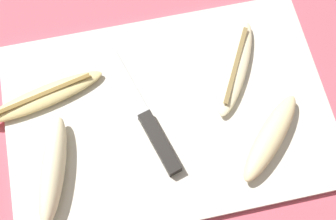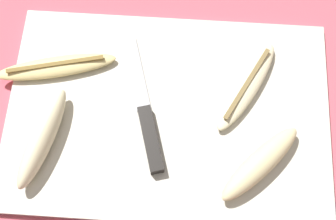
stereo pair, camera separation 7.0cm
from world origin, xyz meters
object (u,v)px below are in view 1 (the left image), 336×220
object	(u,v)px
banana_soft_right	(270,137)
banana_bright_far	(235,68)
knife	(153,131)
banana_pale_long	(53,170)
banana_golden_short	(45,97)

from	to	relation	value
banana_soft_right	banana_bright_far	world-z (taller)	banana_soft_right
knife	banana_pale_long	distance (m)	0.15
banana_golden_short	banana_pale_long	bearing A→B (deg)	-89.86
banana_pale_long	banana_bright_far	size ratio (longest dim) A/B	0.97
knife	banana_pale_long	bearing A→B (deg)	175.76
banana_golden_short	banana_bright_far	bearing A→B (deg)	-2.63
banana_bright_far	banana_golden_short	size ratio (longest dim) A/B	0.88
banana_pale_long	banana_soft_right	distance (m)	0.31
banana_bright_far	banana_golden_short	distance (m)	0.30
banana_soft_right	banana_golden_short	distance (m)	0.34
knife	banana_soft_right	bearing A→B (deg)	-32.20
knife	banana_bright_far	size ratio (longest dim) A/B	1.34
knife	banana_bright_far	world-z (taller)	banana_bright_far
banana_soft_right	banana_golden_short	xyz separation A→B (m)	(-0.31, 0.14, -0.01)
banana_pale_long	banana_bright_far	xyz separation A→B (m)	(0.29, 0.11, -0.01)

